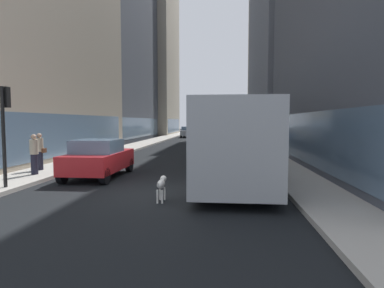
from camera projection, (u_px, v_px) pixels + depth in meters
The scene contains 18 objects.
ground_plane at pixel (205, 138), 45.47m from camera, with size 120.00×120.00×0.00m, color black.
sidewalk_left at pixel (166, 137), 46.01m from camera, with size 2.40×110.00×0.15m, color #ADA89E.
sidewalk_right at pixel (246, 138), 44.91m from camera, with size 2.40×110.00×0.15m, color #ADA89E.
building_left_mid at pixel (109, 30), 40.02m from camera, with size 8.24×20.43×27.63m.
building_left_far at pixel (144, 22), 57.85m from camera, with size 10.86×15.04×40.90m.
building_right_mid at pixel (306, 6), 36.56m from camera, with size 11.35×21.18×31.24m.
building_right_far at pixel (277, 27), 56.19m from camera, with size 9.03×14.13×37.83m.
transit_bus at pixel (231, 135), 13.73m from camera, with size 2.78×11.53×3.05m.
car_yellow_taxi at pixel (225, 132), 47.79m from camera, with size 1.91×3.95×1.62m.
car_blue_hatchback at pixel (225, 133), 41.24m from camera, with size 1.79×4.56×1.62m.
car_silver_sedan at pixel (188, 132), 47.90m from camera, with size 1.74×4.35×1.62m.
car_red_coupe at pixel (99, 158), 13.58m from camera, with size 1.90×4.00×1.62m.
car_white_van at pixel (193, 130), 56.72m from camera, with size 1.76×4.62×1.62m.
car_grey_wagon at pixel (208, 140), 26.86m from camera, with size 1.89×4.35×1.62m.
dalmatian_dog at pixel (161, 184), 9.51m from camera, with size 0.22×0.96×0.72m.
pedestrian_with_handbag at pixel (40, 151), 14.65m from camera, with size 0.45×0.34×1.69m.
pedestrian_in_coat at pixel (34, 154), 13.44m from camera, with size 0.34×0.34×1.69m.
traffic_light_near at pixel (5, 120), 10.79m from camera, with size 0.24×0.40×3.40m.
Camera 1 is at (2.45, -10.39, 2.38)m, focal length 29.91 mm.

